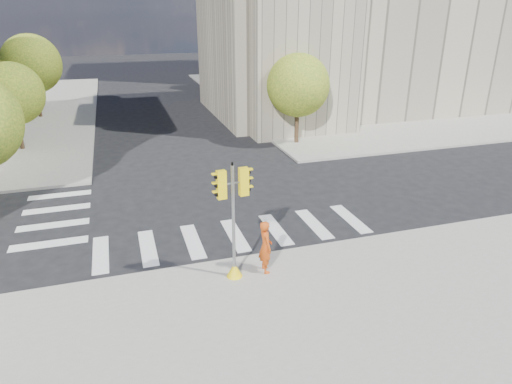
% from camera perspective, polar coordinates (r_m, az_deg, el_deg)
% --- Properties ---
extents(ground, '(160.00, 160.00, 0.00)m').
position_cam_1_polar(ground, '(21.03, -3.76, -2.97)').
color(ground, black).
rests_on(ground, ground).
extents(sidewalk_far_right, '(28.00, 40.00, 0.15)m').
position_cam_1_polar(sidewalk_far_right, '(51.53, 11.41, 11.86)').
color(sidewalk_far_right, gray).
rests_on(sidewalk_far_right, ground).
extents(civic_building, '(26.00, 16.00, 19.39)m').
position_cam_1_polar(civic_building, '(42.65, 11.21, 19.55)').
color(civic_building, '#A29980').
rests_on(civic_building, ground).
extents(tree_lw_mid, '(4.00, 4.00, 5.77)m').
position_cam_1_polar(tree_lw_mid, '(33.52, -28.22, 10.76)').
color(tree_lw_mid, '#382616').
rests_on(tree_lw_mid, ground).
extents(tree_lw_far, '(4.80, 4.80, 6.95)m').
position_cam_1_polar(tree_lw_far, '(43.21, -26.28, 14.17)').
color(tree_lw_far, '#382616').
rests_on(tree_lw_far, ground).
extents(tree_re_near, '(4.20, 4.20, 6.16)m').
position_cam_1_polar(tree_re_near, '(31.28, 5.28, 13.13)').
color(tree_re_near, '#382616').
rests_on(tree_re_near, ground).
extents(tree_re_mid, '(4.60, 4.60, 6.66)m').
position_cam_1_polar(tree_re_mid, '(42.48, -1.08, 15.99)').
color(tree_re_mid, '#382616').
rests_on(tree_re_mid, ground).
extents(tree_re_far, '(4.00, 4.00, 5.88)m').
position_cam_1_polar(tree_re_far, '(54.10, -4.81, 16.73)').
color(tree_re_far, '#382616').
rests_on(tree_re_far, ground).
extents(lamp_near, '(0.35, 0.18, 8.11)m').
position_cam_1_polar(lamp_near, '(35.08, 3.54, 15.02)').
color(lamp_near, black).
rests_on(lamp_near, sidewalk_far_right).
extents(lamp_far, '(0.35, 0.18, 8.11)m').
position_cam_1_polar(lamp_far, '(48.35, -2.58, 16.99)').
color(lamp_far, black).
rests_on(lamp_far, sidewalk_far_right).
extents(traffic_signal, '(1.08, 0.56, 4.20)m').
position_cam_1_polar(traffic_signal, '(15.40, -2.81, -4.90)').
color(traffic_signal, yellow).
rests_on(traffic_signal, sidewalk_near).
extents(photographer, '(0.47, 0.71, 1.94)m').
position_cam_1_polar(photographer, '(16.07, 1.20, -6.84)').
color(photographer, '#C44812').
rests_on(photographer, sidewalk_near).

